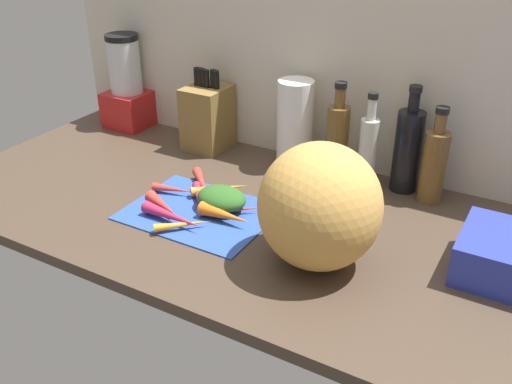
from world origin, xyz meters
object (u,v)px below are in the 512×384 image
object	(u,v)px
knife_block	(208,116)
bottle_0	(337,140)
carrot_3	(220,189)
blender_appliance	(127,88)
bottle_2	(408,149)
bottle_1	(368,151)
carrot_4	(172,189)
carrot_6	(162,205)
paper_towel_roll	(296,125)
winter_squash	(320,207)
carrot_0	(183,225)
carrot_5	(230,210)
carrot_8	(199,199)
cutting_board	(200,212)
carrot_2	(172,216)
carrot_1	(202,184)
bottle_3	(434,164)
carrot_7	(225,215)

from	to	relation	value
knife_block	bottle_0	size ratio (longest dim) A/B	0.90
carrot_3	blender_appliance	bearing A→B (deg)	153.02
carrot_3	bottle_2	xyz separation A→B (cm)	(41.84, 28.34, 9.85)
bottle_1	carrot_3	bearing A→B (deg)	-144.02
carrot_4	carrot_6	xyz separation A→B (cm)	(3.45, -8.90, 0.53)
blender_appliance	paper_towel_roll	distance (cm)	64.72
carrot_6	winter_squash	size ratio (longest dim) A/B	0.42
carrot_0	blender_appliance	world-z (taller)	blender_appliance
paper_towel_roll	winter_squash	bearing A→B (deg)	-58.00
carrot_5	bottle_2	bearing A→B (deg)	47.28
knife_block	bottle_1	size ratio (longest dim) A/B	0.92
carrot_3	bottle_1	size ratio (longest dim) A/B	0.56
carrot_8	bottle_2	xyz separation A→B (cm)	(43.54, 35.63, 9.98)
winter_squash	paper_towel_roll	distance (cm)	49.13
cutting_board	paper_towel_roll	size ratio (longest dim) A/B	1.39
paper_towel_roll	bottle_2	xyz separation A→B (cm)	(32.40, 1.84, -1.19)
carrot_2	blender_appliance	distance (cm)	71.69
carrot_2	carrot_8	world-z (taller)	carrot_2
carrot_3	knife_block	distance (cm)	34.49
bottle_2	carrot_6	bearing A→B (deg)	-138.65
carrot_4	bottle_2	bearing A→B (deg)	33.20
carrot_0	carrot_6	xyz separation A→B (cm)	(-9.72, 4.45, 0.63)
cutting_board	carrot_5	size ratio (longest dim) A/B	2.34
carrot_5	bottle_0	xyz separation A→B (cm)	(14.50, 33.48, 9.80)
carrot_5	carrot_6	distance (cm)	17.44
bottle_2	winter_squash	bearing A→B (deg)	-98.33
carrot_4	knife_block	distance (cm)	34.90
carrot_2	carrot_4	xyz separation A→B (cm)	(-9.11, 12.18, -0.44)
carrot_1	carrot_4	xyz separation A→B (cm)	(-5.51, -6.18, -0.21)
knife_block	bottle_3	distance (cm)	70.78
carrot_3	paper_towel_roll	distance (cm)	30.22
winter_squash	bottle_2	world-z (taller)	bottle_2
carrot_7	paper_towel_roll	xyz separation A→B (cm)	(0.11, 38.33, 10.54)
carrot_1	carrot_8	distance (cm)	8.16
carrot_3	bottle_0	size ratio (longest dim) A/B	0.55
bottle_1	blender_appliance	bearing A→B (deg)	177.02
carrot_0	blender_appliance	xyz separation A→B (cm)	(-57.38, 47.76, 11.76)
carrot_1	carrot_8	size ratio (longest dim) A/B	1.02
bottle_0	bottle_1	distance (cm)	9.87
carrot_6	bottle_2	world-z (taller)	bottle_2
carrot_4	carrot_7	distance (cm)	21.15
carrot_4	bottle_0	world-z (taller)	bottle_0
blender_appliance	carrot_0	bearing A→B (deg)	-39.77
carrot_1	carrot_6	xyz separation A→B (cm)	(-2.06, -15.08, 0.32)
carrot_4	carrot_5	distance (cm)	19.41
cutting_board	paper_towel_roll	xyz separation A→B (cm)	(8.82, 36.98, 12.74)
knife_block	bottle_0	bearing A→B (deg)	-0.83
blender_appliance	carrot_4	bearing A→B (deg)	-37.90
carrot_8	winter_squash	size ratio (longest dim) A/B	0.57
winter_squash	paper_towel_roll	size ratio (longest dim) A/B	1.07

